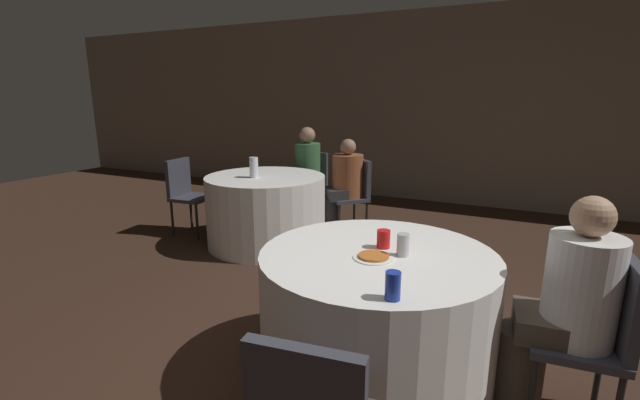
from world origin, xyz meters
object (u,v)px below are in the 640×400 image
person_green_jacket (305,176)px  person_white_shirt (560,312)px  chair_far_north (311,180)px  soda_can_blue (393,286)px  bottle_far (254,167)px  chair_far_northeast (355,190)px  table_near (376,316)px  soda_can_silver (403,245)px  person_floral_shirt (342,187)px  chair_far_west (185,189)px  pizza_plate_near (374,257)px  chair_near_east (598,328)px  table_far (266,210)px

person_green_jacket → person_white_shirt: person_green_jacket is taller
chair_far_north → soda_can_blue: 3.81m
bottle_far → chair_far_northeast: bearing=48.1°
table_near → person_white_shirt: size_ratio=1.12×
table_near → soda_can_blue: bearing=-65.5°
table_near → soda_can_silver: size_ratio=10.58×
table_near → person_floral_shirt: person_floral_shirt is taller
chair_far_northeast → chair_far_west: 1.96m
chair_far_north → person_green_jacket: person_green_jacket is taller
soda_can_blue → chair_far_west: bearing=146.0°
chair_far_northeast → pizza_plate_near: chair_far_northeast is taller
soda_can_silver → bottle_far: size_ratio=0.57×
table_near → pizza_plate_near: 0.39m
person_floral_shirt → soda_can_silver: person_floral_shirt is taller
soda_can_silver → person_green_jacket: bearing=127.2°
chair_near_east → soda_can_blue: bearing=120.3°
table_far → chair_far_west: bearing=-175.1°
table_near → chair_far_north: 3.26m
chair_far_west → chair_far_north: bearing=132.2°
soda_can_blue → pizza_plate_near: bearing=118.5°
chair_near_east → person_white_shirt: person_white_shirt is taller
chair_far_west → soda_can_blue: 3.72m
chair_near_east → bottle_far: bottle_far is taller
chair_far_northeast → person_green_jacket: bearing=33.4°
soda_can_blue → person_green_jacket: bearing=123.5°
soda_can_blue → person_floral_shirt: bearing=116.8°
chair_far_north → chair_far_northeast: (0.72, -0.30, 0.00)m
chair_near_east → soda_can_silver: (-0.92, -0.07, 0.29)m
chair_near_east → chair_far_west: 4.18m
chair_near_east → soda_can_blue: (-0.83, -0.58, 0.29)m
table_near → chair_far_northeast: 2.65m
chair_far_northeast → bottle_far: 1.22m
table_far → chair_near_east: (2.86, -1.59, 0.15)m
pizza_plate_near → table_far: bearing=135.9°
person_green_jacket → pizza_plate_near: size_ratio=5.59×
chair_far_north → chair_far_northeast: 0.78m
chair_far_west → pizza_plate_near: size_ratio=4.05×
chair_far_north → person_floral_shirt: bearing=146.5°
soda_can_blue → chair_near_east: bearing=34.8°
chair_near_east → person_white_shirt: (-0.16, -0.01, 0.05)m
person_green_jacket → soda_can_blue: 3.67m
chair_far_west → chair_far_northeast: bearing=110.4°
chair_far_west → soda_can_silver: 3.38m
person_white_shirt → soda_can_blue: person_white_shirt is taller
soda_can_silver → table_near: bearing=-172.0°
person_white_shirt → pizza_plate_near: bearing=95.3°
chair_far_north → person_green_jacket: (-0.00, -0.16, 0.08)m
chair_far_north → soda_can_silver: (1.93, -2.70, 0.29)m
table_near → bottle_far: (-1.86, 1.55, 0.48)m
chair_far_northeast → pizza_plate_near: size_ratio=4.05×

